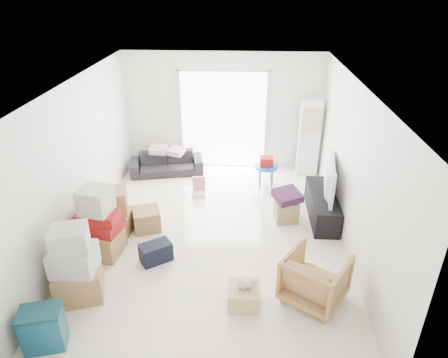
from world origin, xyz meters
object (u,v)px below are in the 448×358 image
storage_bins (43,328)px  tv_console (322,206)px  ac_tower (309,138)px  wood_crate (244,296)px  armchair (315,276)px  ottoman (286,210)px  sofa (166,160)px  television (324,191)px  kids_table (266,165)px

storage_bins → tv_console: bearing=39.4°
ac_tower → wood_crate: (-1.40, -4.27, -0.73)m
armchair → ottoman: bearing=-50.5°
armchair → storage_bins: bearing=49.6°
sofa → ottoman: bearing=-47.4°
television → wood_crate: bearing=157.5°
television → armchair: bearing=177.3°
armchair → wood_crate: size_ratio=1.83×
wood_crate → television: bearing=58.5°
sofa → ottoman: (2.61, -1.88, -0.12)m
armchair → storage_bins: 3.59m
television → wood_crate: (-1.45, -2.36, -0.43)m
kids_table → wood_crate: kids_table is taller
tv_console → sofa: (-3.30, 1.75, 0.07)m
sofa → television: bearing=-39.7°
television → ottoman: size_ratio=2.78×
tv_console → kids_table: 1.66m
armchair → kids_table: (-0.55, 3.50, 0.06)m
wood_crate → sofa: bearing=114.2°
tv_console → storage_bins: size_ratio=2.61×
sofa → armchair: size_ratio=2.04×
tv_console → sofa: size_ratio=0.91×
ac_tower → wood_crate: 4.55m
television → storage_bins: television is taller
ac_tower → armchair: (-0.41, -4.10, -0.47)m
sofa → ottoman: size_ratio=4.02×
armchair → ottoman: armchair is taller
television → storage_bins: (-3.90, -3.21, -0.29)m
ottoman → television: bearing=10.8°
ac_tower → wood_crate: bearing=-108.1°
television → ac_tower: bearing=10.5°
sofa → kids_table: kids_table is taller
storage_bins → wood_crate: 2.60m
storage_bins → ac_tower: bearing=53.0°
tv_console → wood_crate: bearing=-121.5°
ac_tower → wood_crate: ac_tower is taller
storage_bins → wood_crate: bearing=19.0°
kids_table → storage_bins: bearing=-122.7°
sofa → wood_crate: sofa is taller
storage_bins → wood_crate: (2.45, 0.85, -0.14)m
wood_crate → ottoman: bearing=71.1°
ac_tower → kids_table: ac_tower is taller
tv_console → ottoman: bearing=-169.2°
armchair → tv_console: bearing=-68.4°
ac_tower → kids_table: (-0.96, -0.61, -0.41)m
ac_tower → sofa: (-3.25, -0.15, -0.55)m
ac_tower → kids_table: size_ratio=2.67×
ac_tower → storage_bins: (-3.85, -5.11, -0.59)m
ac_tower → tv_console: 2.00m
kids_table → ac_tower: bearing=32.4°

